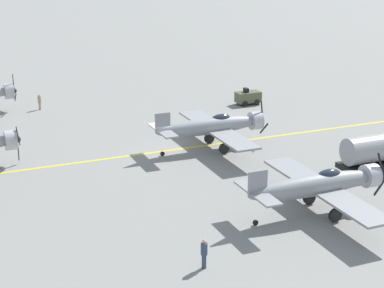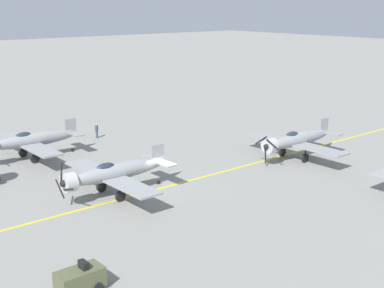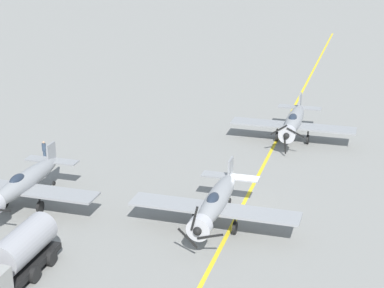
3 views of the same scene
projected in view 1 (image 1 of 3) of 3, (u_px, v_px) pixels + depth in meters
The scene contains 7 objects.
ground_plane at pixel (162, 151), 53.85m from camera, with size 400.00×400.00×0.00m, color gray.
taxiway_stripe at pixel (162, 151), 53.85m from camera, with size 0.30×160.00×0.01m, color yellow.
airplane_mid_right at pixel (319, 185), 41.33m from camera, with size 12.00×9.98×3.65m.
airplane_mid_center at pixel (213, 126), 53.85m from camera, with size 12.00×9.98×3.77m.
tow_tractor at pixel (248, 97), 68.33m from camera, with size 1.57×2.60×1.79m.
ground_crew_walking at pixel (40, 101), 66.26m from camera, with size 0.35×0.35×1.62m.
ground_crew_inspecting at pixel (204, 253), 34.86m from camera, with size 0.38×0.38×1.72m.
Camera 1 is at (47.89, -17.50, 17.51)m, focal length 60.00 mm.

